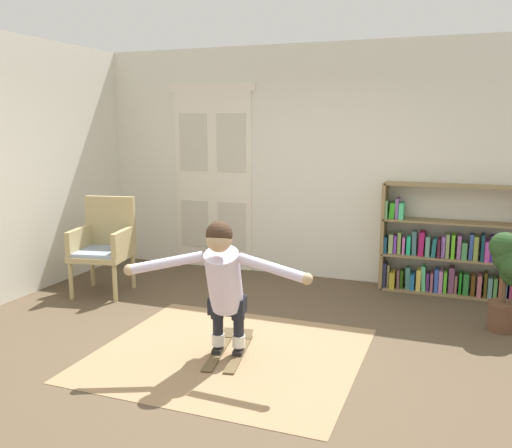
{
  "coord_description": "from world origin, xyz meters",
  "views": [
    {
      "loc": [
        1.65,
        -4.11,
        1.95
      ],
      "look_at": [
        -0.06,
        0.44,
        1.05
      ],
      "focal_mm": 38.54,
      "sensor_mm": 36.0,
      "label": 1
    }
  ],
  "objects_px": {
    "bookshelf": "(453,253)",
    "person_skier": "(224,279)",
    "skis_pair": "(229,350)",
    "wicker_chair": "(104,243)",
    "potted_plant": "(510,269)"
  },
  "relations": [
    {
      "from": "bookshelf",
      "to": "person_skier",
      "type": "height_order",
      "value": "bookshelf"
    },
    {
      "from": "skis_pair",
      "to": "person_skier",
      "type": "height_order",
      "value": "person_skier"
    },
    {
      "from": "bookshelf",
      "to": "wicker_chair",
      "type": "xyz_separation_m",
      "value": [
        -3.78,
        -1.32,
        0.1
      ]
    },
    {
      "from": "wicker_chair",
      "to": "skis_pair",
      "type": "xyz_separation_m",
      "value": [
        2.04,
        -1.1,
        -0.56
      ]
    },
    {
      "from": "skis_pair",
      "to": "wicker_chair",
      "type": "bearing_deg",
      "value": 151.7
    },
    {
      "from": "wicker_chair",
      "to": "skis_pair",
      "type": "bearing_deg",
      "value": -28.3
    },
    {
      "from": "wicker_chair",
      "to": "skis_pair",
      "type": "distance_m",
      "value": 2.39
    },
    {
      "from": "person_skier",
      "to": "potted_plant",
      "type": "bearing_deg",
      "value": 34.73
    },
    {
      "from": "wicker_chair",
      "to": "potted_plant",
      "type": "height_order",
      "value": "wicker_chair"
    },
    {
      "from": "potted_plant",
      "to": "wicker_chair",
      "type": "bearing_deg",
      "value": -176.52
    },
    {
      "from": "skis_pair",
      "to": "person_skier",
      "type": "bearing_deg",
      "value": -79.83
    },
    {
      "from": "bookshelf",
      "to": "person_skier",
      "type": "relative_size",
      "value": 1.16
    },
    {
      "from": "bookshelf",
      "to": "person_skier",
      "type": "distance_m",
      "value": 3.12
    },
    {
      "from": "wicker_chair",
      "to": "bookshelf",
      "type": "bearing_deg",
      "value": 19.28
    },
    {
      "from": "person_skier",
      "to": "skis_pair",
      "type": "bearing_deg",
      "value": 100.17
    }
  ]
}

